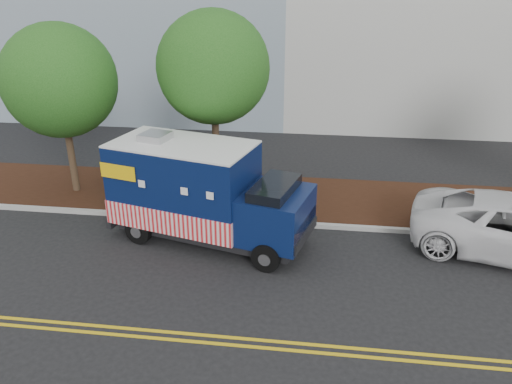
# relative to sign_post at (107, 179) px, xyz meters

# --- Properties ---
(ground) EXTENTS (120.00, 120.00, 0.00)m
(ground) POSITION_rel_sign_post_xyz_m (3.49, -1.84, -1.20)
(ground) COLOR black
(ground) RESTS_ON ground
(curb) EXTENTS (120.00, 0.18, 0.15)m
(curb) POSITION_rel_sign_post_xyz_m (3.49, -0.44, -1.12)
(curb) COLOR #9E9E99
(curb) RESTS_ON ground
(mulch_strip) EXTENTS (120.00, 4.00, 0.15)m
(mulch_strip) POSITION_rel_sign_post_xyz_m (3.49, 1.66, -1.12)
(mulch_strip) COLOR black
(mulch_strip) RESTS_ON ground
(centerline_near) EXTENTS (120.00, 0.10, 0.01)m
(centerline_near) POSITION_rel_sign_post_xyz_m (3.49, -6.29, -1.19)
(centerline_near) COLOR gold
(centerline_near) RESTS_ON ground
(centerline_far) EXTENTS (120.00, 0.10, 0.01)m
(centerline_far) POSITION_rel_sign_post_xyz_m (3.49, -6.54, -1.19)
(centerline_far) COLOR gold
(centerline_far) RESTS_ON ground
(tree_a) EXTENTS (4.05, 4.05, 6.40)m
(tree_a) POSITION_rel_sign_post_xyz_m (-1.85, 1.22, 3.16)
(tree_a) COLOR #38281C
(tree_a) RESTS_ON ground
(tree_b) EXTENTS (3.94, 3.94, 6.85)m
(tree_b) POSITION_rel_sign_post_xyz_m (3.64, 1.67, 3.67)
(tree_b) COLOR #38281C
(tree_b) RESTS_ON ground
(sign_post) EXTENTS (0.06, 0.06, 2.40)m
(sign_post) POSITION_rel_sign_post_xyz_m (0.00, 0.00, 0.00)
(sign_post) COLOR #473828
(sign_post) RESTS_ON ground
(food_truck) EXTENTS (6.72, 3.84, 3.35)m
(food_truck) POSITION_rel_sign_post_xyz_m (3.79, -1.60, 0.32)
(food_truck) COLOR black
(food_truck) RESTS_ON ground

